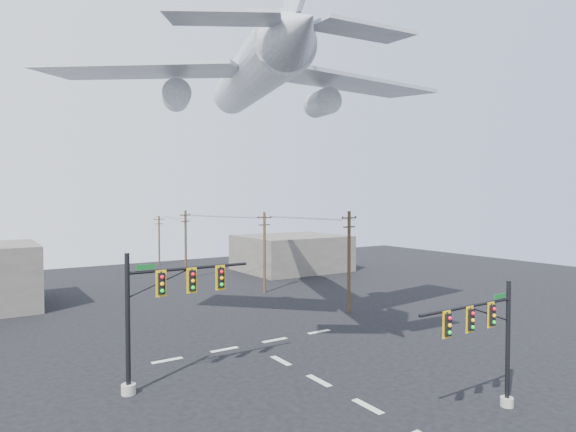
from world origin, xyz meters
TOP-DOWN VIEW (x-y plane):
  - ground at (0.00, 0.00)m, footprint 120.00×120.00m
  - lane_markings at (0.00, 5.33)m, footprint 14.00×21.20m
  - signal_mast_near at (4.14, -3.80)m, footprint 6.65×0.69m
  - signal_mast_far at (-7.71, 7.90)m, footprint 7.33×0.82m
  - utility_pole_a at (12.07, 15.64)m, footprint 1.83×0.31m
  - utility_pole_b at (10.36, 27.74)m, footprint 1.78×0.30m
  - utility_pole_c at (6.52, 41.14)m, footprint 1.68×0.87m
  - utility_pole_d at (7.89, 55.88)m, footprint 1.57×0.35m
  - power_lines at (8.82, 35.72)m, footprint 7.19×40.25m
  - airliner at (0.81, 13.28)m, footprint 27.81×30.12m
  - building_right at (22.00, 40.00)m, footprint 14.00×12.00m

SIDE VIEW (x-z plane):
  - ground at x=0.00m, z-range 0.00..0.00m
  - lane_markings at x=0.00m, z-range 0.01..0.01m
  - building_right at x=22.00m, z-range 0.00..5.00m
  - signal_mast_near at x=4.14m, z-range 0.43..6.66m
  - utility_pole_d at x=7.89m, z-range 0.18..7.80m
  - signal_mast_far at x=-7.71m, z-range 0.49..7.91m
  - utility_pole_c at x=6.52m, z-range 0.21..9.00m
  - utility_pole_b at x=10.36m, z-range 0.20..9.01m
  - utility_pole_a at x=12.07m, z-range 0.21..9.36m
  - power_lines at x=8.82m, z-range 7.62..8.38m
  - airliner at x=0.81m, z-range 14.92..22.98m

